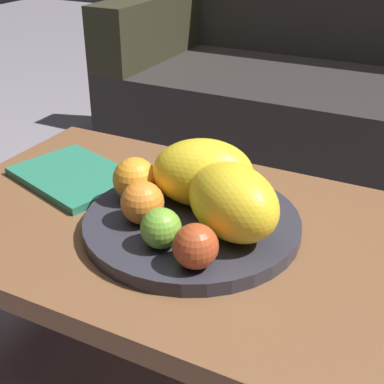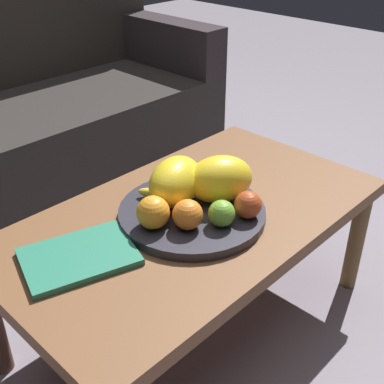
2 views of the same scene
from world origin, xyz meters
name	(u,v)px [view 1 (image 1 of 2)]	position (x,y,z in m)	size (l,w,h in m)	color
coffee_table	(203,250)	(0.00, 0.00, 0.35)	(1.04, 0.59, 0.39)	brown
couch	(368,105)	(0.09, 1.09, 0.30)	(1.70, 0.70, 0.90)	#2A2624
fruit_bowl	(192,223)	(-0.02, -0.01, 0.41)	(0.38, 0.38, 0.03)	#2F2E38
melon_large_front	(203,173)	(-0.02, 0.04, 0.48)	(0.18, 0.12, 0.12)	yellow
melon_smaller_beside	(233,202)	(0.07, -0.03, 0.48)	(0.18, 0.12, 0.12)	yellow
orange_front	(142,203)	(-0.08, -0.06, 0.46)	(0.07, 0.07, 0.07)	orange
orange_left	(134,180)	(-0.14, 0.00, 0.46)	(0.08, 0.08, 0.08)	orange
apple_front	(161,228)	(-0.02, -0.11, 0.45)	(0.07, 0.07, 0.07)	#71AD35
apple_right	(196,246)	(0.05, -0.14, 0.45)	(0.07, 0.07, 0.07)	#B34520
banana_bunch	(199,184)	(-0.04, 0.05, 0.45)	(0.15, 0.17, 0.06)	yellow
magazine	(75,176)	(-0.32, 0.05, 0.40)	(0.25, 0.18, 0.02)	#2B7A5E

